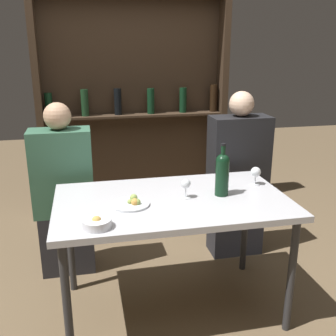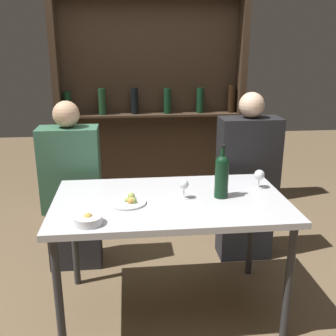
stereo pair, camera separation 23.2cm
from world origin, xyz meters
name	(u,v)px [view 1 (the left image)]	position (x,y,z in m)	size (l,w,h in m)	color
ground_plane	(172,307)	(0.00, 0.00, 0.00)	(10.00, 10.00, 0.00)	brown
dining_table	(172,209)	(0.00, 0.00, 0.67)	(1.34, 0.78, 0.74)	silver
wine_rack_wall	(134,93)	(0.00, 1.66, 1.15)	(1.77, 0.21, 2.27)	#38281C
wine_bottle	(222,172)	(0.30, 0.00, 0.88)	(0.08, 0.08, 0.31)	black
wine_glass_0	(256,173)	(0.57, 0.13, 0.82)	(0.06, 0.06, 0.12)	silver
wine_glass_1	(186,185)	(0.08, 0.00, 0.82)	(0.06, 0.06, 0.11)	silver
food_plate_0	(131,203)	(-0.24, -0.04, 0.75)	(0.22, 0.22, 0.05)	silver
snack_bowl	(97,223)	(-0.44, -0.29, 0.76)	(0.14, 0.14, 0.06)	white
seated_person_left	(64,196)	(-0.64, 0.60, 0.57)	(0.41, 0.22, 1.23)	#26262B
seated_person_right	(237,181)	(0.64, 0.60, 0.59)	(0.44, 0.22, 1.27)	#26262B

